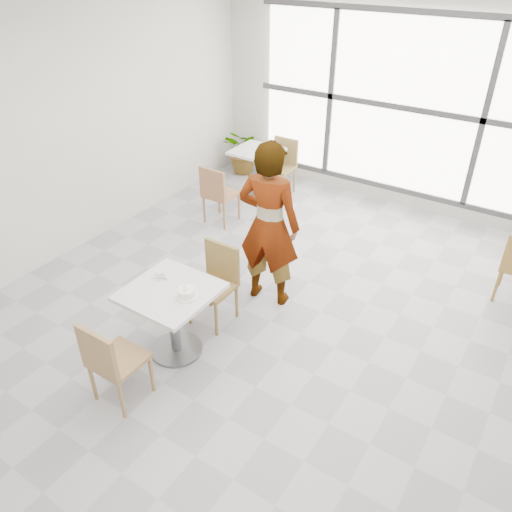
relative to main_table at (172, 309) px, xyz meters
The scene contains 15 objects.
floor 1.18m from the main_table, 58.32° to the left, with size 7.00×7.00×0.00m, color #9E9EA5.
ceiling 2.70m from the main_table, 58.32° to the left, with size 7.00×7.00×0.00m, color white.
wall_back 4.55m from the main_table, 82.78° to the left, with size 6.00×6.00×0.00m, color silver.
wall_left 2.78m from the main_table, 159.69° to the left, with size 7.00×7.00×0.00m, color silver.
window 4.48m from the main_table, 82.68° to the left, with size 4.60×0.07×2.52m.
main_table is the anchor object (origin of this frame).
chair_near 0.78m from the main_table, 90.48° to the right, with size 0.42×0.42×0.87m.
chair_far 0.67m from the main_table, 88.21° to the left, with size 0.42×0.42×0.87m.
oatmeal_bowl 0.33m from the main_table, ahead, with size 0.21×0.21×0.09m.
coffee_cup 0.35m from the main_table, 153.81° to the left, with size 0.16×0.13×0.07m.
person 1.36m from the main_table, 77.21° to the left, with size 0.68×0.45×1.88m, color black.
bg_table_left 3.72m from the main_table, 110.85° to the left, with size 0.70×0.70×0.75m.
bg_chair_left_near 2.67m from the main_table, 117.99° to the left, with size 0.42×0.42×0.87m.
bg_chair_left_far 3.94m from the main_table, 105.50° to the left, with size 0.42×0.42×0.87m.
plant_left 4.56m from the main_table, 115.84° to the left, with size 0.70×0.61×0.78m, color #498543.
Camera 1 is at (2.15, -3.56, 3.50)m, focal length 34.89 mm.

